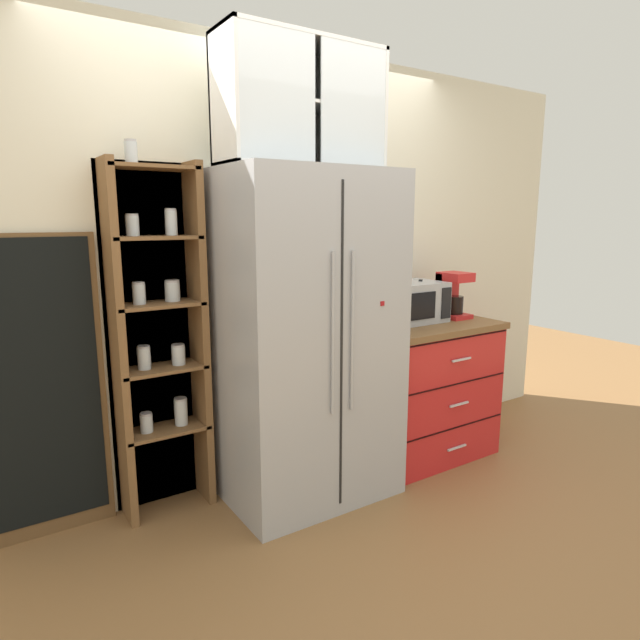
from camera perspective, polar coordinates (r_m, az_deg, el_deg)
name	(u,v)px	position (r m, az deg, el deg)	size (l,w,h in m)	color
ground_plane	(306,489)	(3.32, -1.49, -17.50)	(10.72, 10.72, 0.00)	olive
wall_back_cream	(271,268)	(3.28, -5.29, 5.54)	(5.02, 0.10, 2.55)	silver
refrigerator	(305,338)	(3.00, -1.60, -1.91)	(0.93, 0.72, 1.83)	#ADAFB5
pantry_shelf_column	(157,336)	(2.96, -16.97, -1.60)	(0.50, 0.25, 1.94)	brown
counter_cabinet	(422,387)	(3.70, 10.76, -7.01)	(0.89, 0.68, 0.90)	red
microwave	(409,302)	(3.54, 9.48, 1.90)	(0.44, 0.33, 0.26)	#ADAFB5
coffee_maker	(452,295)	(3.74, 13.84, 2.62)	(0.17, 0.20, 0.31)	red
mug_charcoal	(421,314)	(3.60, 10.75, 0.65)	(0.12, 0.09, 0.09)	#2D2D33
bottle_amber	(420,303)	(3.60, 10.57, 1.84)	(0.06, 0.06, 0.27)	brown
upper_cabinet	(299,107)	(3.02, -2.24, 21.73)	(0.90, 0.32, 0.64)	silver
chalkboard_menu	(39,390)	(2.94, -27.70, -6.58)	(0.60, 0.04, 1.51)	brown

